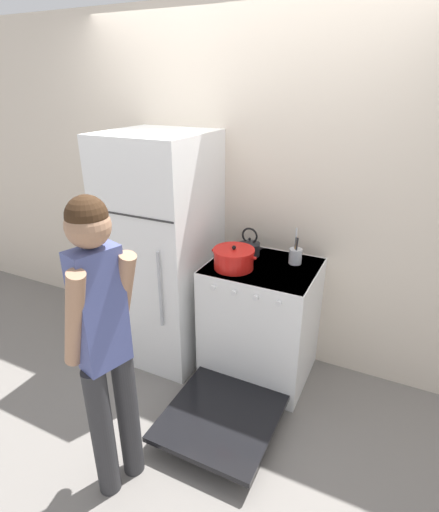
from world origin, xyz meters
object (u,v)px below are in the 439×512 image
Objects in this scene: stove_range at (259,324)px; utensil_jar at (295,255)px; dutch_oven_pot at (234,259)px; tea_kettle at (250,247)px; refrigerator at (163,251)px; person at (104,340)px.

stove_range is 5.29× the size of utensil_jar.
tea_kettle is (0.01, 0.25, -0.01)m from dutch_oven_pot.
refrigerator is 8.24× the size of tea_kettle.
dutch_oven_pot is at bearing -93.03° from tea_kettle.
tea_kettle is at bearing 14.97° from refrigerator.
stove_range is 0.82× the size of person.
refrigerator reaches higher than utensil_jar.
person is at bearing -99.92° from dutch_oven_pot.
utensil_jar reaches higher than stove_range.
utensil_jar reaches higher than tea_kettle.
person is at bearing -112.06° from utensil_jar.
refrigerator reaches higher than tea_kettle.
refrigerator is at bearing -179.45° from stove_range.
refrigerator is 1.31× the size of stove_range.
person is at bearing -69.21° from refrigerator.
dutch_oven_pot is 1.52× the size of tea_kettle.
utensil_jar reaches higher than dutch_oven_pot.
stove_range is (0.79, 0.01, -0.43)m from refrigerator.
dutch_oven_pot is (0.62, -0.08, 0.09)m from refrigerator.
stove_range is at bearing -0.51° from person.
person is (-0.19, -1.07, -0.03)m from dutch_oven_pot.
dutch_oven_pot is at bearing -143.88° from utensil_jar.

